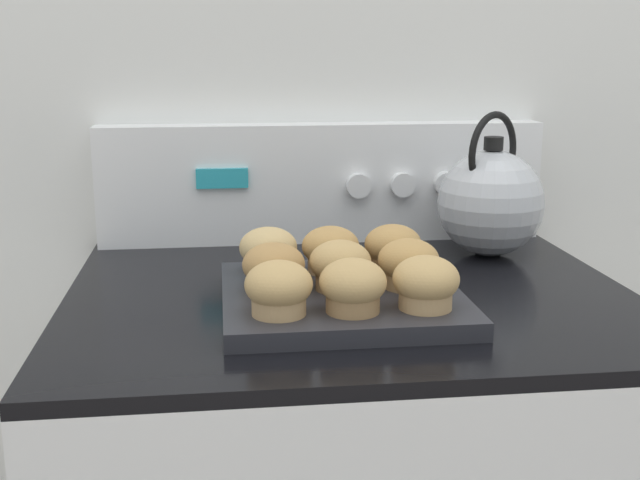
# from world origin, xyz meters

# --- Properties ---
(wall_back) EXTENTS (8.00, 0.05, 2.40)m
(wall_back) POSITION_xyz_m (0.00, 0.67, 1.20)
(wall_back) COLOR silver
(wall_back) RESTS_ON ground_plane
(control_panel) EXTENTS (0.73, 0.07, 0.19)m
(control_panel) POSITION_xyz_m (0.00, 0.62, 0.99)
(control_panel) COLOR white
(control_panel) RESTS_ON stove_range
(muffin_pan) EXTENTS (0.29, 0.29, 0.02)m
(muffin_pan) POSITION_xyz_m (-0.02, 0.26, 0.90)
(muffin_pan) COLOR #28282D
(muffin_pan) RESTS_ON stove_range
(muffin_r0_c0) EXTENTS (0.08, 0.08, 0.06)m
(muffin_r0_c0) POSITION_xyz_m (-0.11, 0.17, 0.94)
(muffin_r0_c0) COLOR tan
(muffin_r0_c0) RESTS_ON muffin_pan
(muffin_r0_c1) EXTENTS (0.08, 0.08, 0.06)m
(muffin_r0_c1) POSITION_xyz_m (-0.02, 0.17, 0.94)
(muffin_r0_c1) COLOR #A37A4C
(muffin_r0_c1) RESTS_ON muffin_pan
(muffin_r0_c2) EXTENTS (0.08, 0.08, 0.06)m
(muffin_r0_c2) POSITION_xyz_m (0.06, 0.17, 0.94)
(muffin_r0_c2) COLOR tan
(muffin_r0_c2) RESTS_ON muffin_pan
(muffin_r1_c0) EXTENTS (0.08, 0.08, 0.06)m
(muffin_r1_c0) POSITION_xyz_m (-0.11, 0.26, 0.94)
(muffin_r1_c0) COLOR tan
(muffin_r1_c0) RESTS_ON muffin_pan
(muffin_r1_c1) EXTENTS (0.08, 0.08, 0.06)m
(muffin_r1_c1) POSITION_xyz_m (-0.02, 0.26, 0.94)
(muffin_r1_c1) COLOR #A37A4C
(muffin_r1_c1) RESTS_ON muffin_pan
(muffin_r1_c2) EXTENTS (0.08, 0.08, 0.06)m
(muffin_r1_c2) POSITION_xyz_m (0.06, 0.26, 0.94)
(muffin_r1_c2) COLOR tan
(muffin_r1_c2) RESTS_ON muffin_pan
(muffin_r2_c0) EXTENTS (0.08, 0.08, 0.06)m
(muffin_r2_c0) POSITION_xyz_m (-0.11, 0.35, 0.94)
(muffin_r2_c0) COLOR #A37A4C
(muffin_r2_c0) RESTS_ON muffin_pan
(muffin_r2_c1) EXTENTS (0.08, 0.08, 0.06)m
(muffin_r2_c1) POSITION_xyz_m (-0.02, 0.34, 0.94)
(muffin_r2_c1) COLOR tan
(muffin_r2_c1) RESTS_ON muffin_pan
(muffin_r2_c2) EXTENTS (0.08, 0.08, 0.06)m
(muffin_r2_c2) POSITION_xyz_m (0.06, 0.34, 0.94)
(muffin_r2_c2) COLOR olive
(muffin_r2_c2) RESTS_ON muffin_pan
(tea_kettle) EXTENTS (0.18, 0.17, 0.22)m
(tea_kettle) POSITION_xyz_m (0.24, 0.49, 0.98)
(tea_kettle) COLOR silver
(tea_kettle) RESTS_ON stove_range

